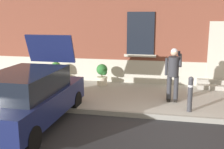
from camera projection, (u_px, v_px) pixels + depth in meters
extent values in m
plane|color=#232326|center=(179.00, 134.00, 6.93)|extent=(80.00, 80.00, 0.00)
cube|color=#99968E|center=(177.00, 99.00, 9.60)|extent=(24.00, 3.60, 0.15)
cube|color=gray|center=(178.00, 118.00, 7.82)|extent=(24.00, 0.12, 0.15)
cube|color=#BCB7A8|center=(177.00, 75.00, 11.20)|extent=(24.00, 0.08, 1.10)
cube|color=maroon|center=(223.00, 52.00, 10.65)|extent=(1.00, 0.08, 2.10)
cube|color=#BCB7A8|center=(224.00, 51.00, 10.62)|extent=(1.16, 0.06, 2.24)
cube|color=black|center=(141.00, 33.00, 11.15)|extent=(1.10, 0.06, 1.70)
cube|color=#BCB7A8|center=(140.00, 56.00, 11.31)|extent=(1.30, 0.12, 0.10)
cube|color=#9E998E|center=(223.00, 88.00, 10.48)|extent=(1.85, 0.32, 0.16)
cube|color=#9E998E|center=(221.00, 84.00, 10.77)|extent=(1.85, 0.32, 0.32)
cube|color=#161E4C|center=(29.00, 103.00, 7.39)|extent=(1.77, 4.01, 0.64)
cube|color=black|center=(25.00, 82.00, 7.12)|extent=(1.55, 2.41, 0.56)
cube|color=black|center=(59.00, 91.00, 9.36)|extent=(1.66, 0.11, 0.20)
cube|color=yellow|center=(59.00, 86.00, 9.32)|extent=(0.52, 0.02, 0.12)
cube|color=#B21414|center=(38.00, 78.00, 9.42)|extent=(0.16, 0.04, 0.18)
cube|color=#B21414|center=(80.00, 80.00, 9.10)|extent=(0.16, 0.04, 0.18)
cube|color=#161E4C|center=(50.00, 49.00, 8.51)|extent=(1.49, 0.37, 0.87)
cylinder|color=black|center=(32.00, 139.00, 5.95)|extent=(0.20, 0.60, 0.60)
cylinder|color=black|center=(29.00, 98.00, 8.96)|extent=(0.20, 0.60, 0.60)
cylinder|color=black|center=(76.00, 101.00, 8.62)|extent=(0.20, 0.60, 0.60)
cylinder|color=#333338|center=(190.00, 96.00, 8.03)|extent=(0.14, 0.14, 0.95)
sphere|color=#333338|center=(191.00, 79.00, 7.93)|extent=(0.15, 0.15, 0.15)
cylinder|color=silver|center=(191.00, 86.00, 7.97)|extent=(0.15, 0.15, 0.06)
cylinder|color=#333338|center=(46.00, 88.00, 8.94)|extent=(0.14, 0.14, 0.95)
sphere|color=#333338|center=(45.00, 73.00, 8.83)|extent=(0.15, 0.15, 0.15)
cylinder|color=silver|center=(46.00, 79.00, 8.88)|extent=(0.15, 0.15, 0.06)
cylinder|color=#2D2D33|center=(169.00, 88.00, 8.99)|extent=(0.15, 0.15, 0.82)
cube|color=black|center=(169.00, 99.00, 9.13)|extent=(0.12, 0.28, 0.10)
cylinder|color=#2D2D33|center=(176.00, 88.00, 8.95)|extent=(0.15, 0.15, 0.82)
cube|color=black|center=(175.00, 100.00, 9.09)|extent=(0.12, 0.28, 0.10)
cylinder|color=#2D2D33|center=(174.00, 66.00, 8.79)|extent=(0.34, 0.39, 0.65)
sphere|color=tan|center=(174.00, 53.00, 8.67)|extent=(0.22, 0.22, 0.22)
sphere|color=silver|center=(174.00, 52.00, 8.66)|extent=(0.21, 0.21, 0.21)
cylinder|color=#2D2D33|center=(166.00, 67.00, 8.82)|extent=(0.09, 0.14, 0.57)
cylinder|color=#2D2D33|center=(180.00, 60.00, 8.69)|extent=(0.09, 0.44, 0.39)
cube|color=black|center=(179.00, 53.00, 8.62)|extent=(0.07, 0.02, 0.15)
cylinder|color=#B25B38|center=(56.00, 78.00, 11.68)|extent=(0.40, 0.40, 0.34)
cylinder|color=#B25B38|center=(56.00, 75.00, 11.65)|extent=(0.44, 0.44, 0.05)
cylinder|color=#47331E|center=(56.00, 71.00, 11.62)|extent=(0.04, 0.04, 0.24)
sphere|color=#387F33|center=(56.00, 67.00, 11.59)|extent=(0.44, 0.44, 0.44)
sphere|color=#387F33|center=(58.00, 70.00, 11.54)|extent=(0.24, 0.24, 0.24)
cylinder|color=beige|center=(102.00, 81.00, 11.18)|extent=(0.40, 0.40, 0.34)
cylinder|color=beige|center=(102.00, 78.00, 11.15)|extent=(0.44, 0.44, 0.05)
cylinder|color=#47331E|center=(102.00, 74.00, 11.12)|extent=(0.04, 0.04, 0.24)
sphere|color=#286B2D|center=(102.00, 70.00, 11.09)|extent=(0.44, 0.44, 0.44)
sphere|color=#286B2D|center=(104.00, 72.00, 11.04)|extent=(0.24, 0.24, 0.24)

